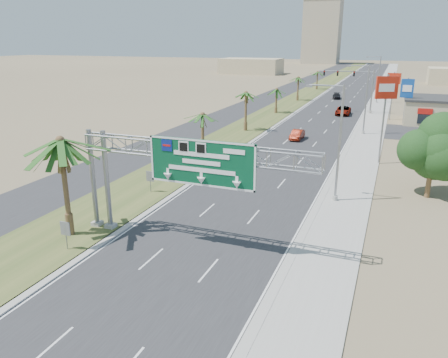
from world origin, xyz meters
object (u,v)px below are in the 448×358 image
Objects in this scene: car_left_lane at (220,169)px; pole_sign_blue at (407,90)px; sign_gantry at (182,158)px; signal_mast at (361,87)px; palm_near at (60,141)px; car_mid_lane at (297,135)px; pole_sign_red_far at (394,82)px; pole_sign_red_near at (386,94)px; car_far at (337,96)px; car_right_lane at (343,111)px.

pole_sign_blue is (17.63, 37.71, 4.87)m from car_left_lane.
signal_mast is at bearing 84.26° from sign_gantry.
pole_sign_blue reaches higher than car_left_lane.
palm_near is 0.81× the size of signal_mast.
car_left_lane is at bearing -99.86° from car_mid_lane.
pole_sign_blue is 0.92× the size of pole_sign_red_far.
signal_mast reaches higher than car_left_lane.
pole_sign_red_far is (0.36, 30.38, -1.38)m from pole_sign_red_near.
car_left_lane is at bearing 75.34° from palm_near.
car_mid_lane is at bearing -118.50° from pole_sign_red_far.
sign_gantry is at bearing -113.69° from pole_sign_red_near.
palm_near is at bearing -111.92° from pole_sign_blue.
pole_sign_red_far is (12.45, -25.28, 5.80)m from car_far.
pole_sign_red_far is (5.63, -5.45, 1.60)m from signal_mast.
car_far is 0.45× the size of pole_sign_red_near.
car_mid_lane is at bearing -96.11° from car_far.
pole_sign_red_far reaches higher than car_mid_lane.
car_far is (-4.24, 22.97, -0.12)m from car_right_lane.
sign_gantry is 55.06m from pole_sign_blue.
pole_sign_red_near reaches higher than car_far.
car_far is (2.99, 66.36, -0.03)m from car_left_lane.
car_left_lane is (-9.81, -46.52, -4.17)m from signal_mast.
palm_near is at bearing -110.37° from car_left_lane.
palm_near is 1.51× the size of car_right_lane.
pole_sign_red_far is at bearing 71.13° from palm_near.
pole_sign_blue is (10.40, -5.68, 4.78)m from car_right_lane.
pole_sign_red_far reaches higher than signal_mast.
sign_gantry is 82.06m from car_far.
signal_mast is 36.34m from pole_sign_red_near.
car_right_lane is at bearing -86.60° from car_far.
car_mid_lane is at bearing -127.43° from pole_sign_blue.
signal_mast is 27.91m from car_mid_lane.
car_mid_lane is at bearing -100.12° from car_right_lane.
car_left_lane is 0.53× the size of pole_sign_blue.
pole_sign_red_near is at bearing -37.20° from car_mid_lane.
sign_gantry is 28.68m from pole_sign_red_near.
car_far is 0.59× the size of pole_sign_blue.
car_left_lane is 41.91m from pole_sign_blue.
pole_sign_red_far is at bearing 63.70° from car_left_lane.
palm_near is 34.33m from pole_sign_red_near.
sign_gantry is 3.03× the size of car_right_lane.
pole_sign_blue is (13.86, 18.11, 4.88)m from car_mid_lane.
palm_near is 65.60m from signal_mast.
pole_sign_blue reaches higher than car_right_lane.
pole_sign_red_far reaches higher than car_right_lane.
palm_near is 61.85m from pole_sign_red_far.
sign_gantry is 1.70× the size of pole_sign_red_near.
car_far is at bearing 108.97° from signal_mast.
car_mid_lane is (8.34, 37.05, -6.26)m from palm_near.
car_right_lane is at bearing 151.36° from pole_sign_blue.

